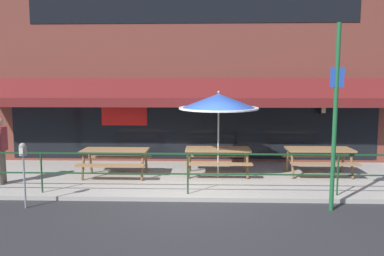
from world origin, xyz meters
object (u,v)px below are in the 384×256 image
at_px(parking_meter_near, 23,156).
at_px(street_sign_pole, 335,116).
at_px(picnic_table_right, 319,154).
at_px(pedestrian_walking, 0,147).
at_px(patio_umbrella_centre, 219,102).
at_px(picnic_table_centre, 218,154).
at_px(picnic_table_left, 115,155).

height_order(parking_meter_near, street_sign_pole, street_sign_pole).
relative_size(picnic_table_right, pedestrian_walking, 1.05).
bearing_deg(parking_meter_near, patio_umbrella_centre, 29.41).
height_order(picnic_table_centre, pedestrian_walking, pedestrian_walking).
bearing_deg(parking_meter_near, street_sign_pole, 0.65).
distance_m(pedestrian_walking, parking_meter_near, 2.07).
relative_size(picnic_table_left, parking_meter_near, 1.27).
height_order(picnic_table_centre, patio_umbrella_centre, patio_umbrella_centre).
bearing_deg(street_sign_pole, picnic_table_left, 155.65).
bearing_deg(picnic_table_left, picnic_table_centre, 5.57).
xyz_separation_m(parking_meter_near, street_sign_pole, (6.53, 0.07, 0.85)).
xyz_separation_m(picnic_table_right, patio_umbrella_centre, (-2.84, -0.37, 1.47)).
bearing_deg(pedestrian_walking, picnic_table_centre, 11.30).
relative_size(pedestrian_walking, parking_meter_near, 1.20).
relative_size(patio_umbrella_centre, street_sign_pole, 0.61).
bearing_deg(pedestrian_walking, patio_umbrella_centre, 8.33).
relative_size(picnic_table_left, patio_umbrella_centre, 0.76).
bearing_deg(picnic_table_right, street_sign_pole, -101.17).
relative_size(picnic_table_left, picnic_table_centre, 1.00).
bearing_deg(street_sign_pole, pedestrian_walking, 169.32).
bearing_deg(pedestrian_walking, picnic_table_left, 16.98).
height_order(picnic_table_left, picnic_table_centre, same).
xyz_separation_m(picnic_table_centre, patio_umbrella_centre, (0.00, -0.30, 1.47)).
distance_m(picnic_table_left, patio_umbrella_centre, 3.20).
bearing_deg(parking_meter_near, picnic_table_right, 21.29).
bearing_deg(parking_meter_near, picnic_table_left, 60.01).
height_order(picnic_table_left, patio_umbrella_centre, patio_umbrella_centre).
relative_size(patio_umbrella_centre, parking_meter_near, 1.67).
relative_size(picnic_table_centre, pedestrian_walking, 1.05).
bearing_deg(patio_umbrella_centre, picnic_table_centre, 90.00).
xyz_separation_m(picnic_table_left, picnic_table_centre, (2.84, 0.28, 0.00)).
relative_size(pedestrian_walking, street_sign_pole, 0.44).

